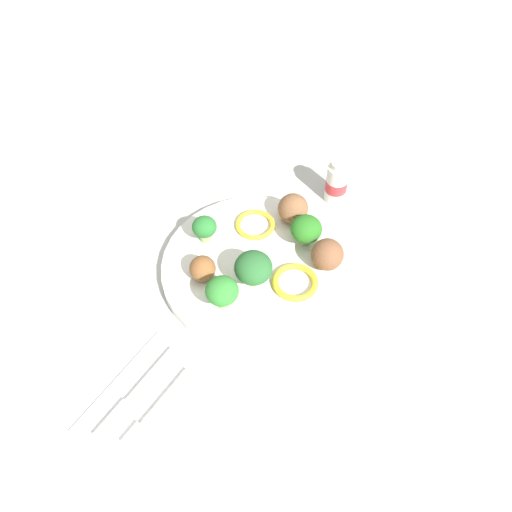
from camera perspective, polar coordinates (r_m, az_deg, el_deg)
name	(u,v)px	position (r m, az deg, el deg)	size (l,w,h in m)	color
ground_plane	(256,271)	(0.85, 0.00, -1.51)	(4.00, 4.00, 0.00)	#B2B2AD
plate	(256,268)	(0.84, 0.00, -1.18)	(0.28, 0.28, 0.02)	white
broccoli_floret_center	(204,228)	(0.85, -5.26, 2.82)	(0.04, 0.04, 0.04)	#9DC06A
broccoli_floret_back_right	(306,229)	(0.84, 5.07, 2.71)	(0.05, 0.05, 0.05)	#98BF7A
broccoli_floret_mid_left	(253,268)	(0.79, -0.27, -1.23)	(0.05, 0.05, 0.06)	#A0C568
broccoli_floret_far_rim	(221,291)	(0.77, -3.54, -3.54)	(0.05, 0.05, 0.05)	#98D079
meatball_mid_right	(327,254)	(0.82, 7.21, 0.15)	(0.05, 0.05, 0.05)	brown
meatball_near_rim	(291,208)	(0.88, 3.58, 4.87)	(0.05, 0.05, 0.05)	brown
meatball_mid_left	(203,268)	(0.81, -5.41, -1.26)	(0.04, 0.04, 0.04)	brown
pepper_ring_mid_right	(255,225)	(0.88, -0.09, 3.19)	(0.06, 0.06, 0.01)	yellow
pepper_ring_mid_left	(296,281)	(0.81, 4.03, -2.57)	(0.07, 0.07, 0.01)	yellow
napkin	(149,402)	(0.75, -10.70, -14.23)	(0.17, 0.12, 0.01)	white
fork	(156,413)	(0.74, -10.08, -15.28)	(0.12, 0.02, 0.01)	silver
knife	(134,397)	(0.75, -12.18, -13.72)	(0.15, 0.02, 0.01)	silver
yogurt_bottle	(337,183)	(0.93, 8.12, 7.33)	(0.04, 0.04, 0.08)	white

